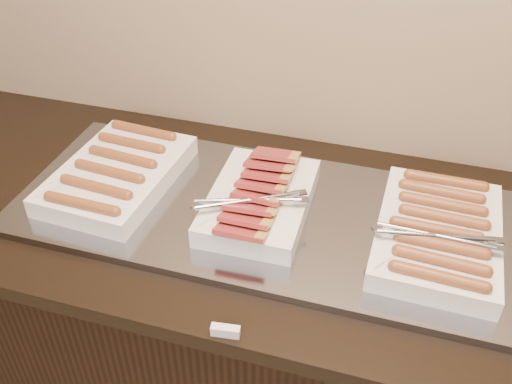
# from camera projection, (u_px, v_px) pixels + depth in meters

# --- Properties ---
(counter) EXTENTS (2.06, 0.76, 0.90)m
(counter) POSITION_uv_depth(u_px,v_px,m) (260.00, 335.00, 1.65)
(counter) COLOR black
(counter) RESTS_ON ground
(warming_tray) EXTENTS (1.20, 0.50, 0.02)m
(warming_tray) POSITION_uv_depth(u_px,v_px,m) (265.00, 213.00, 1.36)
(warming_tray) COLOR gray
(warming_tray) RESTS_ON counter
(dish_left) EXTENTS (0.28, 0.40, 0.07)m
(dish_left) POSITION_uv_depth(u_px,v_px,m) (118.00, 173.00, 1.43)
(dish_left) COLOR silver
(dish_left) RESTS_ON warming_tray
(dish_center) EXTENTS (0.27, 0.36, 0.09)m
(dish_center) POSITION_uv_depth(u_px,v_px,m) (259.00, 199.00, 1.34)
(dish_center) COLOR silver
(dish_center) RESTS_ON warming_tray
(dish_right) EXTENTS (0.28, 0.40, 0.08)m
(dish_right) POSITION_uv_depth(u_px,v_px,m) (438.00, 233.00, 1.25)
(dish_right) COLOR silver
(dish_right) RESTS_ON warming_tray
(label_holder) EXTENTS (0.06, 0.02, 0.02)m
(label_holder) POSITION_uv_depth(u_px,v_px,m) (226.00, 331.00, 1.08)
(label_holder) COLOR silver
(label_holder) RESTS_ON counter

